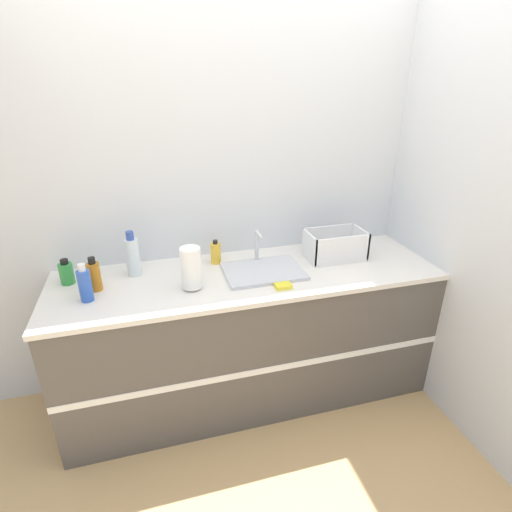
{
  "coord_description": "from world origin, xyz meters",
  "views": [
    {
      "loc": [
        -0.53,
        -1.72,
        1.95
      ],
      "look_at": [
        0.03,
        0.3,
        1.01
      ],
      "focal_mm": 28.0,
      "sensor_mm": 36.0,
      "label": 1
    }
  ],
  "objects_px": {
    "dish_rack": "(335,248)",
    "bottle_amber": "(94,276)",
    "bottle_clear": "(133,256)",
    "soap_dispenser": "(216,253)",
    "bottle_blue": "(85,285)",
    "sink": "(263,270)",
    "paper_towel_roll": "(191,268)",
    "bottle_green": "(66,273)"
  },
  "relations": [
    {
      "from": "dish_rack",
      "to": "bottle_blue",
      "type": "bearing_deg",
      "value": -174.26
    },
    {
      "from": "dish_rack",
      "to": "soap_dispenser",
      "type": "distance_m",
      "value": 0.76
    },
    {
      "from": "sink",
      "to": "dish_rack",
      "type": "xyz_separation_m",
      "value": [
        0.5,
        0.08,
        0.05
      ]
    },
    {
      "from": "sink",
      "to": "bottle_amber",
      "type": "relative_size",
      "value": 2.38
    },
    {
      "from": "bottle_blue",
      "to": "bottle_green",
      "type": "bearing_deg",
      "value": 118.26
    },
    {
      "from": "bottle_blue",
      "to": "paper_towel_roll",
      "type": "bearing_deg",
      "value": -1.52
    },
    {
      "from": "bottle_blue",
      "to": "bottle_green",
      "type": "distance_m",
      "value": 0.27
    },
    {
      "from": "dish_rack",
      "to": "bottle_amber",
      "type": "distance_m",
      "value": 1.44
    },
    {
      "from": "bottle_clear",
      "to": "bottle_green",
      "type": "height_order",
      "value": "bottle_clear"
    },
    {
      "from": "soap_dispenser",
      "to": "sink",
      "type": "bearing_deg",
      "value": -39.71
    },
    {
      "from": "paper_towel_roll",
      "to": "bottle_blue",
      "type": "xyz_separation_m",
      "value": [
        -0.54,
        0.01,
        -0.03
      ]
    },
    {
      "from": "sink",
      "to": "bottle_amber",
      "type": "xyz_separation_m",
      "value": [
        -0.94,
        0.04,
        0.07
      ]
    },
    {
      "from": "bottle_amber",
      "to": "bottle_green",
      "type": "height_order",
      "value": "bottle_amber"
    },
    {
      "from": "dish_rack",
      "to": "bottle_amber",
      "type": "relative_size",
      "value": 1.89
    },
    {
      "from": "dish_rack",
      "to": "bottle_amber",
      "type": "xyz_separation_m",
      "value": [
        -1.44,
        -0.04,
        0.01
      ]
    },
    {
      "from": "bottle_green",
      "to": "paper_towel_roll",
      "type": "bearing_deg",
      "value": -20.27
    },
    {
      "from": "sink",
      "to": "paper_towel_roll",
      "type": "distance_m",
      "value": 0.45
    },
    {
      "from": "sink",
      "to": "soap_dispenser",
      "type": "xyz_separation_m",
      "value": [
        -0.25,
        0.21,
        0.05
      ]
    },
    {
      "from": "sink",
      "to": "dish_rack",
      "type": "distance_m",
      "value": 0.51
    },
    {
      "from": "sink",
      "to": "paper_towel_roll",
      "type": "height_order",
      "value": "paper_towel_roll"
    },
    {
      "from": "dish_rack",
      "to": "bottle_clear",
      "type": "distance_m",
      "value": 1.24
    },
    {
      "from": "bottle_clear",
      "to": "bottle_blue",
      "type": "height_order",
      "value": "bottle_clear"
    },
    {
      "from": "bottle_amber",
      "to": "soap_dispenser",
      "type": "height_order",
      "value": "bottle_amber"
    },
    {
      "from": "bottle_amber",
      "to": "soap_dispenser",
      "type": "distance_m",
      "value": 0.71
    },
    {
      "from": "bottle_blue",
      "to": "soap_dispenser",
      "type": "bearing_deg",
      "value": 20.73
    },
    {
      "from": "paper_towel_roll",
      "to": "bottle_amber",
      "type": "relative_size",
      "value": 1.24
    },
    {
      "from": "sink",
      "to": "bottle_green",
      "type": "distance_m",
      "value": 1.11
    },
    {
      "from": "sink",
      "to": "bottle_clear",
      "type": "xyz_separation_m",
      "value": [
        -0.74,
        0.17,
        0.1
      ]
    },
    {
      "from": "dish_rack",
      "to": "soap_dispenser",
      "type": "xyz_separation_m",
      "value": [
        -0.75,
        0.13,
        -0.0
      ]
    },
    {
      "from": "bottle_amber",
      "to": "paper_towel_roll",
      "type": "bearing_deg",
      "value": -13.49
    },
    {
      "from": "bottle_blue",
      "to": "soap_dispenser",
      "type": "height_order",
      "value": "bottle_blue"
    },
    {
      "from": "bottle_clear",
      "to": "soap_dispenser",
      "type": "xyz_separation_m",
      "value": [
        0.49,
        0.03,
        -0.05
      ]
    },
    {
      "from": "paper_towel_roll",
      "to": "bottle_amber",
      "type": "xyz_separation_m",
      "value": [
        -0.51,
        0.12,
        -0.04
      ]
    },
    {
      "from": "sink",
      "to": "dish_rack",
      "type": "bearing_deg",
      "value": 8.85
    },
    {
      "from": "bottle_clear",
      "to": "bottle_blue",
      "type": "relative_size",
      "value": 1.3
    },
    {
      "from": "dish_rack",
      "to": "bottle_blue",
      "type": "distance_m",
      "value": 1.48
    },
    {
      "from": "bottle_blue",
      "to": "bottle_clear",
      "type": "bearing_deg",
      "value": 45.55
    },
    {
      "from": "bottle_clear",
      "to": "soap_dispenser",
      "type": "height_order",
      "value": "bottle_clear"
    },
    {
      "from": "sink",
      "to": "paper_towel_roll",
      "type": "bearing_deg",
      "value": -168.88
    },
    {
      "from": "dish_rack",
      "to": "bottle_clear",
      "type": "height_order",
      "value": "bottle_clear"
    },
    {
      "from": "bottle_blue",
      "to": "soap_dispenser",
      "type": "distance_m",
      "value": 0.78
    },
    {
      "from": "bottle_blue",
      "to": "soap_dispenser",
      "type": "xyz_separation_m",
      "value": [
        0.73,
        0.28,
        -0.02
      ]
    }
  ]
}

